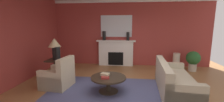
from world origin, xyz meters
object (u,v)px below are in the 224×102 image
object	(u,v)px
mantel_mirror	(116,26)
potted_plant	(193,59)
side_table	(56,68)
vase_mantel_left	(104,36)
armchair_near_window	(58,77)
vase_tall_corner	(176,61)
coffee_table	(108,81)
table_lamp	(54,45)
vase_mantel_right	(128,36)
sofa	(173,82)
vase_on_side_table	(58,54)
fireplace	(116,54)

from	to	relation	value
mantel_mirror	potted_plant	xyz separation A→B (m)	(3.26, -0.64, -1.35)
mantel_mirror	side_table	world-z (taller)	mantel_mirror
mantel_mirror	vase_mantel_left	xyz separation A→B (m)	(-0.55, -0.17, -0.43)
armchair_near_window	vase_tall_corner	xyz separation A→B (m)	(4.20, 2.43, 0.04)
coffee_table	table_lamp	bearing A→B (deg)	156.78
vase_mantel_right	table_lamp	bearing A→B (deg)	-141.48
vase_mantel_left	sofa	bearing A→B (deg)	-46.95
sofa	coffee_table	xyz separation A→B (m)	(-1.86, -0.24, 0.04)
table_lamp	vase_mantel_left	bearing A→B (deg)	54.81
side_table	vase_on_side_table	bearing A→B (deg)	-38.66
side_table	table_lamp	xyz separation A→B (m)	(-0.00, 0.00, 0.82)
potted_plant	fireplace	bearing A→B (deg)	170.91
coffee_table	vase_mantel_left	size ratio (longest dim) A/B	2.37
fireplace	vase_mantel_left	distance (m)	1.01
armchair_near_window	vase_mantel_right	world-z (taller)	vase_mantel_right
mantel_mirror	sofa	distance (m)	3.70
fireplace	sofa	world-z (taller)	fireplace
armchair_near_window	side_table	bearing A→B (deg)	121.28
armchair_near_window	coffee_table	xyz separation A→B (m)	(1.57, -0.17, 0.03)
coffee_table	side_table	world-z (taller)	side_table
side_table	fireplace	bearing A→B (deg)	46.25
sofa	armchair_near_window	xyz separation A→B (m)	(-3.43, -0.07, 0.01)
fireplace	vase_mantel_right	bearing A→B (deg)	-5.14
vase_tall_corner	coffee_table	bearing A→B (deg)	-135.31
sofa	vase_mantel_left	size ratio (longest dim) A/B	5.12
sofa	armchair_near_window	bearing A→B (deg)	-178.84
vase_tall_corner	potted_plant	world-z (taller)	potted_plant
vase_on_side_table	table_lamp	bearing A→B (deg)	141.34
mantel_mirror	armchair_near_window	distance (m)	3.59
side_table	vase_tall_corner	xyz separation A→B (m)	(4.62, 1.75, -0.05)
sofa	vase_mantel_right	xyz separation A→B (m)	(-1.34, 2.61, 1.09)
potted_plant	vase_on_side_table	bearing A→B (deg)	-162.04
mantel_mirror	vase_on_side_table	size ratio (longest dim) A/B	3.09
sofa	coffee_table	bearing A→B (deg)	-172.71
armchair_near_window	vase_tall_corner	size ratio (longest dim) A/B	1.35
fireplace	mantel_mirror	distance (m)	1.28
sofa	vase_tall_corner	distance (m)	2.49
vase_on_side_table	vase_mantel_right	distance (m)	3.20
coffee_table	potted_plant	bearing A→B (deg)	36.38
mantel_mirror	vase_mantel_left	distance (m)	0.72
vase_tall_corner	vase_mantel_right	bearing A→B (deg)	173.25
vase_mantel_left	potted_plant	world-z (taller)	vase_mantel_left
vase_mantel_right	coffee_table	bearing A→B (deg)	-100.25
vase_tall_corner	vase_on_side_table	bearing A→B (deg)	-157.35
vase_mantel_left	vase_on_side_table	xyz separation A→B (m)	(-1.26, -2.12, -0.48)
side_table	vase_tall_corner	bearing A→B (deg)	20.70
sofa	vase_mantel_left	distance (m)	3.74
vase_mantel_right	vase_tall_corner	bearing A→B (deg)	-6.75
table_lamp	vase_on_side_table	distance (m)	0.35
sofa	table_lamp	world-z (taller)	table_lamp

